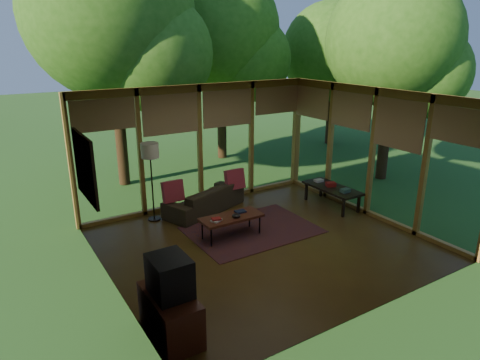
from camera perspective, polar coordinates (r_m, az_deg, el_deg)
floor at (r=8.04m, az=3.04°, el=-8.43°), size 5.50×5.50×0.00m
ceiling at (r=7.24m, az=3.40°, el=11.03°), size 5.50×5.50×0.00m
wall_left at (r=6.44m, az=-17.32°, el=-3.12°), size 0.04×5.00×2.70m
wall_front at (r=5.80m, az=17.57°, el=-5.55°), size 5.50×0.04×2.70m
window_wall_back at (r=9.61m, az=-5.39°, el=4.58°), size 5.50×0.12×2.70m
window_wall_right at (r=9.33m, az=17.21°, el=3.43°), size 0.12×5.00×2.70m
exterior_lawn at (r=18.79m, az=9.22°, el=6.90°), size 40.00×40.00×0.00m
tree_nw at (r=11.14m, az=-17.05°, el=20.46°), size 4.03×4.03×6.21m
tree_ne at (r=13.41m, az=-2.80°, el=19.34°), size 3.60×3.60×5.68m
tree_se at (r=11.73m, az=19.73°, el=17.08°), size 3.31×3.31×5.24m
tree_far at (r=15.53m, az=12.03°, el=16.31°), size 3.37×3.37×4.88m
rug at (r=8.55m, az=1.63°, el=-6.65°), size 2.46×1.74×0.01m
sofa at (r=9.42m, az=-4.77°, el=-2.51°), size 2.04×1.35×0.56m
pillow_left at (r=8.97m, az=-8.93°, el=-1.56°), size 0.44×0.24×0.46m
pillow_right at (r=9.61m, az=-0.71°, el=0.04°), size 0.45×0.24×0.47m
ct_book_lower at (r=7.91m, az=-3.17°, el=-5.39°), size 0.23×0.21×0.03m
ct_book_upper at (r=7.89m, az=-3.18°, el=-5.19°), size 0.20×0.17×0.03m
ct_book_side at (r=8.29m, az=0.04°, el=-4.21°), size 0.21×0.16×0.03m
ct_bowl at (r=8.04m, az=-0.50°, el=-4.77°), size 0.16×0.16×0.07m
media_cabinet at (r=5.72m, az=-9.27°, el=-17.31°), size 0.50×1.00×0.60m
television at (r=5.43m, az=-9.37°, el=-12.52°), size 0.45×0.55×0.50m
console_book_a at (r=9.54m, az=13.86°, el=-1.37°), size 0.21×0.15×0.07m
console_book_b at (r=9.83m, az=12.01°, el=-0.57°), size 0.25×0.22×0.09m
console_book_c at (r=10.11m, az=10.46°, el=-0.06°), size 0.20×0.15×0.05m
floor_lamp at (r=8.75m, az=-11.90°, el=3.29°), size 0.36×0.36×1.65m
coffee_table at (r=8.12m, az=-1.17°, el=-5.07°), size 1.20×0.50×0.43m
side_console at (r=9.83m, az=12.18°, el=-1.16°), size 0.60×1.40×0.46m
wall_painting at (r=7.69m, az=-19.95°, el=1.62°), size 0.06×1.35×1.15m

